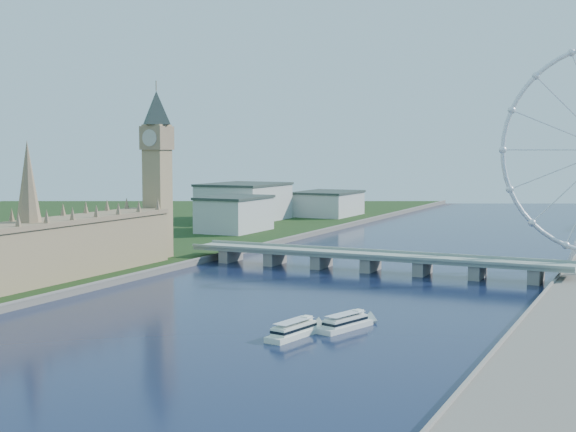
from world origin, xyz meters
The scene contains 6 objects.
parliament_range centered at (-128.00, 170.00, 18.48)m, with size 24.00×200.00×70.00m.
big_ben centered at (-128.00, 278.00, 66.57)m, with size 20.02×20.02×110.00m.
westminster_bridge centered at (0.00, 300.00, 6.63)m, with size 220.00×22.00×9.50m.
city_skyline centered at (39.22, 560.08, 16.96)m, with size 505.00×280.00×32.00m.
tour_boat_near centered at (27.68, 137.86, 0.00)m, with size 7.65×29.92×6.61m, color white, non-canonical shape.
tour_boat_far centered at (40.06, 157.78, 0.00)m, with size 7.54×29.54×6.52m, color silver, non-canonical shape.
Camera 1 is at (149.14, -123.60, 69.01)m, focal length 50.00 mm.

